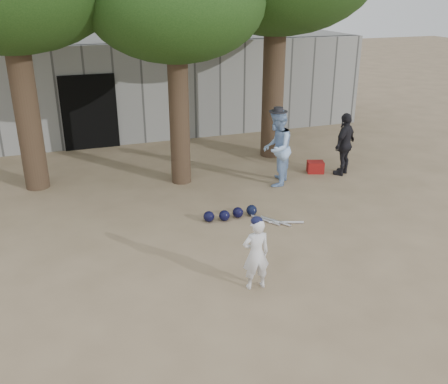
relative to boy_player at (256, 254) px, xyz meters
name	(u,v)px	position (x,y,z in m)	size (l,w,h in m)	color
ground	(211,267)	(-0.49, 0.83, -0.61)	(70.00, 70.00, 0.00)	#937C5E
boy_player	(256,254)	(0.00, 0.00, 0.00)	(0.45, 0.29, 1.22)	silver
spectator_blue	(277,148)	(2.25, 4.07, 0.32)	(0.90, 0.70, 1.86)	#97BAEA
spectator_dark	(345,144)	(4.21, 4.15, 0.20)	(0.95, 0.39, 1.62)	black
red_bag	(315,167)	(3.60, 4.48, -0.46)	(0.42, 0.32, 0.30)	maroon
back_building	(117,82)	(-0.49, 11.16, 0.89)	(16.00, 5.24, 3.00)	gray
helmet_row	(231,214)	(0.53, 2.56, -0.50)	(1.19, 0.29, 0.23)	black
bat_pile	(276,221)	(1.34, 2.08, -0.58)	(0.92, 0.76, 0.06)	silver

